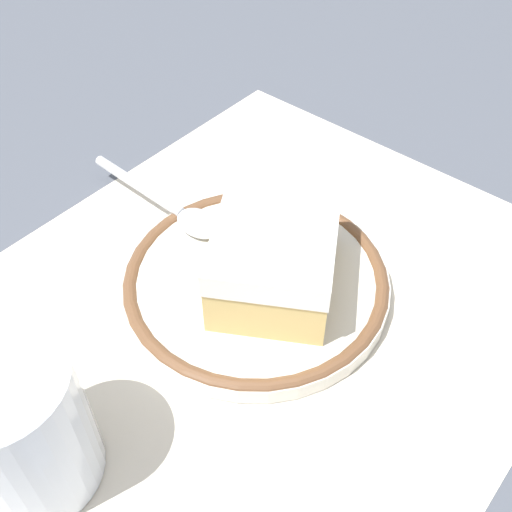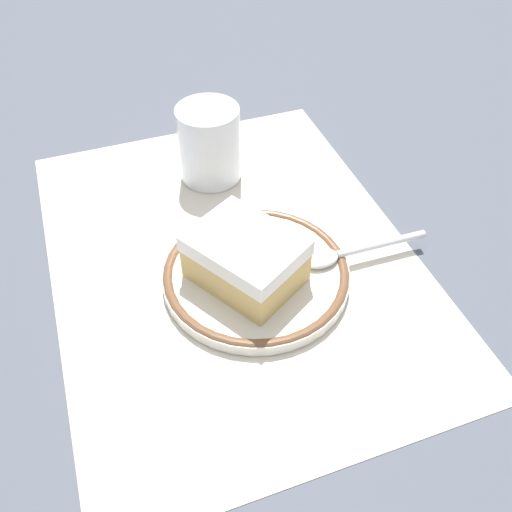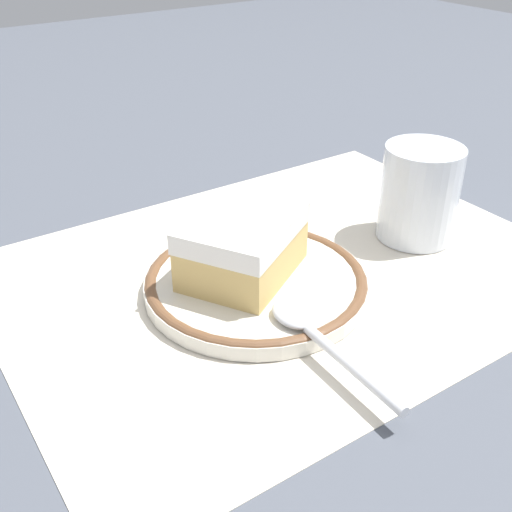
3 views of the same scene
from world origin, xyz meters
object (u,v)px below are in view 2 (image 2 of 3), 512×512
(cake_slice, at_px, (242,259))
(spoon, at_px, (343,253))
(plate, at_px, (256,274))
(napkin, at_px, (105,193))
(cup, at_px, (210,148))

(cake_slice, relative_size, spoon, 0.92)
(plate, relative_size, napkin, 1.91)
(cup, xyz_separation_m, napkin, (0.01, 0.12, -0.04))
(cake_slice, xyz_separation_m, cup, (0.18, -0.02, 0.00))
(spoon, height_order, cup, cup)
(plate, height_order, cup, cup)
(napkin, bearing_deg, cake_slice, -151.07)
(plate, height_order, spoon, spoon)
(plate, relative_size, cup, 2.07)
(cup, relative_size, napkin, 0.92)
(napkin, bearing_deg, cup, -93.16)
(plate, xyz_separation_m, spoon, (-0.01, -0.09, 0.01))
(plate, bearing_deg, spoon, -96.78)
(spoon, distance_m, cup, 0.20)
(plate, bearing_deg, cup, -2.04)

